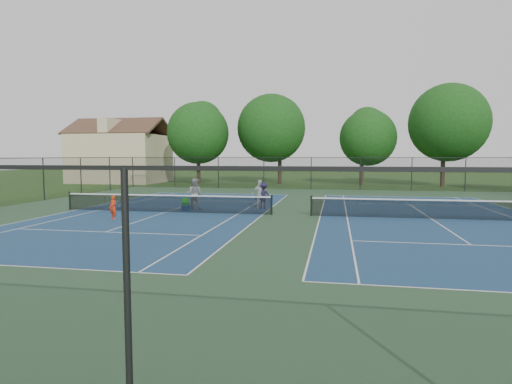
% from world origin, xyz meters
% --- Properties ---
extents(ground, '(140.00, 140.00, 0.00)m').
position_xyz_m(ground, '(0.00, 0.00, 0.00)').
color(ground, '#234716').
rests_on(ground, ground).
extents(court_pad, '(36.00, 36.00, 0.01)m').
position_xyz_m(court_pad, '(0.00, 0.00, 0.00)').
color(court_pad, '#284830').
rests_on(court_pad, ground).
extents(tennis_court_left, '(12.00, 23.83, 1.07)m').
position_xyz_m(tennis_court_left, '(-7.00, 0.00, 0.10)').
color(tennis_court_left, navy).
rests_on(tennis_court_left, ground).
extents(tennis_court_right, '(12.00, 23.83, 1.07)m').
position_xyz_m(tennis_court_right, '(7.00, 0.00, 0.10)').
color(tennis_court_right, navy).
rests_on(tennis_court_right, ground).
extents(perimeter_fence, '(36.08, 36.08, 3.02)m').
position_xyz_m(perimeter_fence, '(0.00, 0.00, 1.60)').
color(perimeter_fence, black).
rests_on(perimeter_fence, ground).
extents(tree_back_a, '(6.80, 6.80, 9.15)m').
position_xyz_m(tree_back_a, '(-13.00, 24.00, 6.04)').
color(tree_back_a, '#2D2116').
rests_on(tree_back_a, ground).
extents(tree_back_b, '(7.60, 7.60, 10.03)m').
position_xyz_m(tree_back_b, '(-4.00, 26.00, 6.60)').
color(tree_back_b, '#2D2116').
rests_on(tree_back_b, ground).
extents(tree_back_c, '(6.00, 6.00, 8.40)m').
position_xyz_m(tree_back_c, '(5.00, 25.00, 5.48)').
color(tree_back_c, '#2D2116').
rests_on(tree_back_c, ground).
extents(tree_back_d, '(7.80, 7.80, 10.37)m').
position_xyz_m(tree_back_d, '(13.00, 24.00, 6.82)').
color(tree_back_d, '#2D2116').
rests_on(tree_back_d, ground).
extents(clapboard_house, '(10.80, 8.10, 7.65)m').
position_xyz_m(clapboard_house, '(-23.00, 25.00, 3.09)').
color(clapboard_house, tan).
rests_on(clapboard_house, ground).
extents(child_player, '(0.51, 0.43, 1.19)m').
position_xyz_m(child_player, '(-8.52, -3.02, 0.60)').
color(child_player, red).
rests_on(child_player, ground).
extents(instructor, '(0.92, 0.74, 1.84)m').
position_xyz_m(instructor, '(-5.83, 1.45, 0.92)').
color(instructor, gray).
rests_on(instructor, ground).
extents(bystander_a, '(1.09, 0.75, 1.72)m').
position_xyz_m(bystander_a, '(-2.13, 2.56, 0.86)').
color(bystander_a, silver).
rests_on(bystander_a, ground).
extents(bystander_b, '(1.08, 0.71, 1.58)m').
position_xyz_m(bystander_b, '(-1.95, 2.59, 0.79)').
color(bystander_b, '#181631').
rests_on(bystander_b, ground).
extents(ball_crate, '(0.43, 0.34, 0.32)m').
position_xyz_m(ball_crate, '(-6.19, 0.93, 0.16)').
color(ball_crate, navy).
rests_on(ball_crate, ground).
extents(ball_hopper, '(0.35, 0.29, 0.40)m').
position_xyz_m(ball_hopper, '(-6.19, 0.93, 0.52)').
color(ball_hopper, green).
rests_on(ball_hopper, ball_crate).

